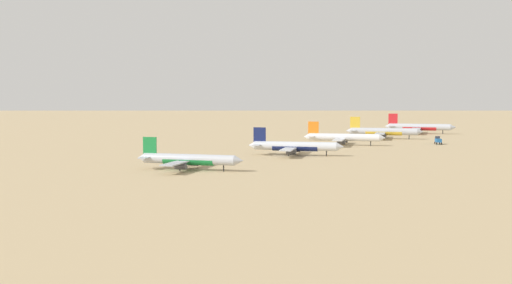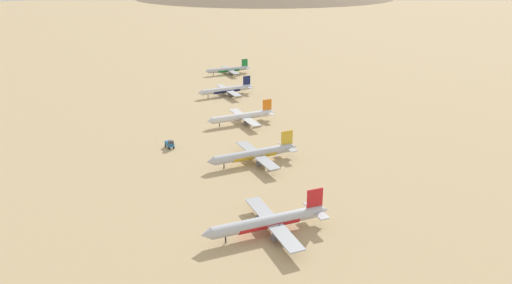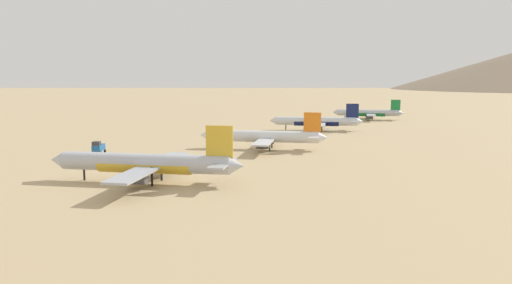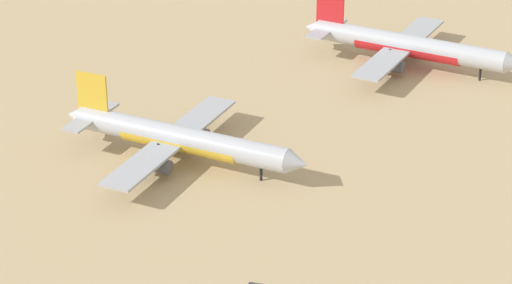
% 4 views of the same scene
% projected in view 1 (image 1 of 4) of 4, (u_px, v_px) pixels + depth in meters
% --- Properties ---
extents(ground_plane, '(1800.00, 1800.00, 0.00)m').
position_uv_depth(ground_plane, '(345.00, 146.00, 285.25)').
color(ground_plane, tan).
extents(parked_jet_0, '(36.03, 29.33, 10.39)m').
position_uv_depth(parked_jet_0, '(188.00, 159.00, 190.98)').
color(parked_jet_0, '#B2B7C1').
rests_on(parked_jet_0, ground).
extents(parked_jet_1, '(38.34, 31.32, 11.07)m').
position_uv_depth(parked_jet_1, '(294.00, 146.00, 238.50)').
color(parked_jet_1, silver).
rests_on(parked_jet_1, ground).
extents(parked_jet_2, '(39.22, 31.98, 11.31)m').
position_uv_depth(parked_jet_2, '(343.00, 137.00, 288.26)').
color(parked_jet_2, silver).
rests_on(parked_jet_2, ground).
extents(parked_jet_3, '(42.05, 34.28, 12.12)m').
position_uv_depth(parked_jet_3, '(383.00, 132.00, 332.54)').
color(parked_jet_3, '#B2B7C1').
rests_on(parked_jet_3, ground).
extents(parked_jet_4, '(43.58, 35.41, 12.56)m').
position_uv_depth(parked_jet_4, '(419.00, 127.00, 378.51)').
color(parked_jet_4, '#B2B7C1').
rests_on(parked_jet_4, ground).
extents(service_truck, '(4.01, 5.65, 3.90)m').
position_uv_depth(service_truck, '(438.00, 140.00, 294.69)').
color(service_truck, '#1E5999').
rests_on(service_truck, ground).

